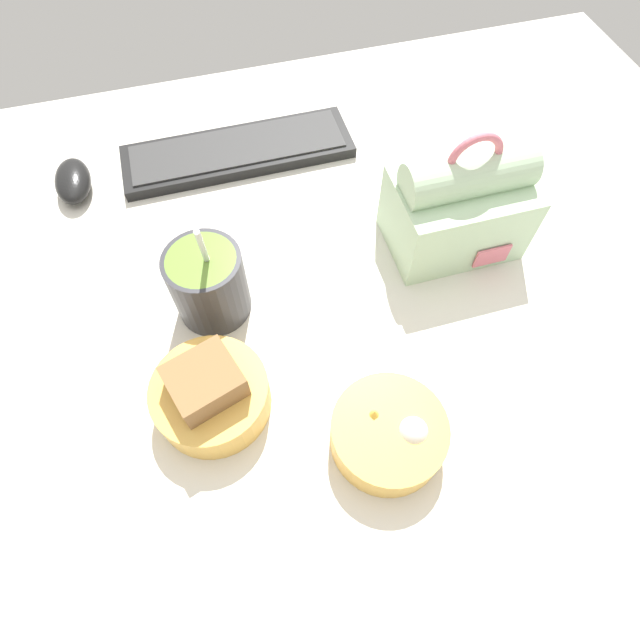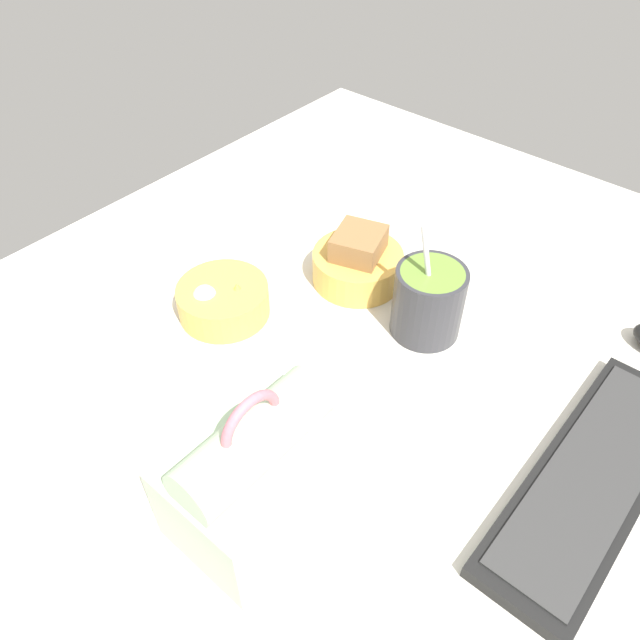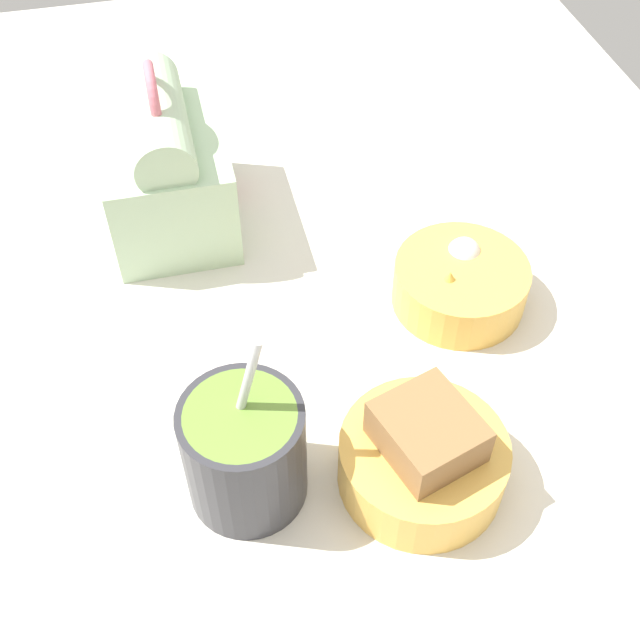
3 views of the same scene
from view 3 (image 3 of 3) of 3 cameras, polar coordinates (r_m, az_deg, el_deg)
name	(u,v)px [view 3 (image 3 of 3)]	position (r cm, az deg, el deg)	size (l,w,h in cm)	color
desk_surface	(265,341)	(76.98, -3.91, -1.53)	(140.00, 110.00, 2.00)	silver
lunch_bag	(166,167)	(84.95, -10.89, 10.63)	(17.64, 12.58, 18.56)	#B7D6AD
soup_cup	(244,451)	(62.31, -5.39, -9.25)	(9.54, 9.54, 17.04)	#333338
bento_bowl_sandwich	(423,457)	(64.79, 7.33, -9.64)	(13.45, 13.45, 8.55)	#EAB24C
bento_bowl_snacks	(458,281)	(78.52, 9.82, 2.78)	(12.88, 12.88, 5.76)	#EAB24C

